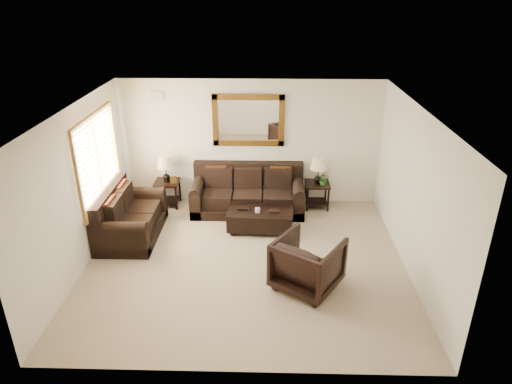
{
  "coord_description": "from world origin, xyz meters",
  "views": [
    {
      "loc": [
        0.36,
        -6.76,
        4.44
      ],
      "look_at": [
        0.17,
        0.6,
        1.07
      ],
      "focal_mm": 32.0,
      "sensor_mm": 36.0,
      "label": 1
    }
  ],
  "objects_px": {
    "end_table_right": "(318,175)",
    "sofa": "(248,195)",
    "coffee_table": "(260,218)",
    "end_table_left": "(166,174)",
    "loveseat": "(128,219)",
    "armchair": "(308,261)"
  },
  "relations": [
    {
      "from": "sofa",
      "to": "loveseat",
      "type": "xyz_separation_m",
      "value": [
        -2.24,
        -1.18,
        0.01
      ]
    },
    {
      "from": "end_table_right",
      "to": "armchair",
      "type": "bearing_deg",
      "value": -98.36
    },
    {
      "from": "end_table_right",
      "to": "sofa",
      "type": "bearing_deg",
      "value": -173.65
    },
    {
      "from": "end_table_left",
      "to": "coffee_table",
      "type": "xyz_separation_m",
      "value": [
        2.03,
        -1.06,
        -0.47
      ]
    },
    {
      "from": "armchair",
      "to": "coffee_table",
      "type": "bearing_deg",
      "value": -33.48
    },
    {
      "from": "end_table_left",
      "to": "coffee_table",
      "type": "bearing_deg",
      "value": -27.52
    },
    {
      "from": "loveseat",
      "to": "coffee_table",
      "type": "relative_size",
      "value": 1.31
    },
    {
      "from": "end_table_left",
      "to": "armchair",
      "type": "xyz_separation_m",
      "value": [
        2.81,
        -2.89,
        -0.26
      ]
    },
    {
      "from": "sofa",
      "to": "end_table_left",
      "type": "bearing_deg",
      "value": 174.68
    },
    {
      "from": "sofa",
      "to": "coffee_table",
      "type": "distance_m",
      "value": 0.94
    },
    {
      "from": "sofa",
      "to": "end_table_left",
      "type": "xyz_separation_m",
      "value": [
        -1.76,
        0.16,
        0.39
      ]
    },
    {
      "from": "coffee_table",
      "to": "end_table_left",
      "type": "bearing_deg",
      "value": 155.68
    },
    {
      "from": "end_table_left",
      "to": "end_table_right",
      "type": "height_order",
      "value": "end_table_left"
    },
    {
      "from": "end_table_left",
      "to": "armchair",
      "type": "height_order",
      "value": "end_table_left"
    },
    {
      "from": "end_table_right",
      "to": "coffee_table",
      "type": "distance_m",
      "value": 1.67
    },
    {
      "from": "sofa",
      "to": "loveseat",
      "type": "relative_size",
      "value": 1.37
    },
    {
      "from": "sofa",
      "to": "loveseat",
      "type": "distance_m",
      "value": 2.53
    },
    {
      "from": "end_table_left",
      "to": "coffee_table",
      "type": "distance_m",
      "value": 2.34
    },
    {
      "from": "loveseat",
      "to": "end_table_right",
      "type": "distance_m",
      "value": 3.98
    },
    {
      "from": "sofa",
      "to": "end_table_left",
      "type": "height_order",
      "value": "end_table_left"
    },
    {
      "from": "loveseat",
      "to": "coffee_table",
      "type": "xyz_separation_m",
      "value": [
        2.51,
        0.28,
        -0.09
      ]
    },
    {
      "from": "sofa",
      "to": "loveseat",
      "type": "bearing_deg",
      "value": -152.27
    }
  ]
}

